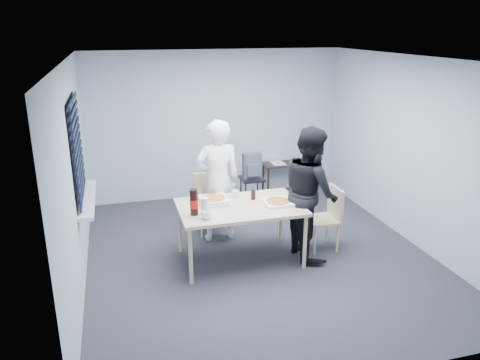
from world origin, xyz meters
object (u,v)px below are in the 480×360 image
object	(u,v)px
mug_b	(235,193)
person_black	(310,193)
mug_a	(206,215)
chair_far	(209,198)
chair_right	(328,214)
side_table	(286,167)
backpack	(252,166)
dining_table	(240,210)
person_white	(218,181)
stool	(252,184)
soda_bottle	(194,203)

from	to	relation	value
mug_b	person_black	bearing A→B (deg)	-23.98
mug_a	chair_far	bearing A→B (deg)	77.25
chair_right	side_table	world-z (taller)	chair_right
backpack	chair_far	bearing A→B (deg)	-123.60
chair_right	mug_b	size ratio (longest dim) A/B	8.90
person_black	dining_table	bearing A→B (deg)	85.79
person_white	person_black	size ratio (longest dim) A/B	1.00
chair_far	mug_b	distance (m)	0.81
chair_far	person_black	size ratio (longest dim) A/B	0.50
side_table	backpack	distance (m)	1.03
chair_right	person_black	world-z (taller)	person_black
mug_a	stool	bearing A→B (deg)	60.08
chair_right	mug_b	bearing A→B (deg)	165.53
stool	mug_b	distance (m)	1.65
chair_far	soda_bottle	size ratio (longest dim) A/B	2.72
chair_right	backpack	xyz separation A→B (m)	(-0.56, 1.76, 0.22)
person_black	soda_bottle	size ratio (longest dim) A/B	5.42
side_table	soda_bottle	size ratio (longest dim) A/B	2.61
dining_table	person_black	bearing A→B (deg)	-4.21
chair_right	person_black	bearing A→B (deg)	-164.88
person_black	stool	size ratio (longest dim) A/B	3.34
dining_table	chair_far	size ratio (longest dim) A/B	1.78
dining_table	mug_b	bearing A→B (deg)	85.40
dining_table	stool	distance (m)	1.95
chair_right	mug_a	size ratio (longest dim) A/B	7.24
chair_far	person_white	size ratio (longest dim) A/B	0.50
person_white	soda_bottle	distance (m)	1.00
chair_right	stool	size ratio (longest dim) A/B	1.68
chair_far	side_table	world-z (taller)	chair_far
person_black	mug_a	distance (m)	1.47
chair_far	stool	world-z (taller)	chair_far
person_black	mug_a	xyz separation A→B (m)	(-1.45, -0.24, -0.06)
dining_table	mug_a	distance (m)	0.60
chair_right	dining_table	bearing A→B (deg)	-179.19
soda_bottle	mug_a	bearing A→B (deg)	-56.52
dining_table	mug_b	world-z (taller)	mug_b
chair_far	side_table	xyz separation A→B (m)	(1.72, 1.29, -0.02)
person_white	person_black	bearing A→B (deg)	143.25
chair_far	person_black	bearing A→B (deg)	-44.63
person_white	chair_right	bearing A→B (deg)	152.95
person_white	chair_far	bearing A→B (deg)	-77.54
chair_far	mug_a	size ratio (longest dim) A/B	7.24
person_black	mug_a	bearing A→B (deg)	99.45
person_black	side_table	size ratio (longest dim) A/B	2.07
person_white	mug_a	xyz separation A→B (m)	(-0.38, -1.04, -0.06)
side_table	stool	distance (m)	1.00
soda_bottle	dining_table	bearing A→B (deg)	12.49
side_table	stool	bearing A→B (deg)	-145.91
mug_a	soda_bottle	world-z (taller)	soda_bottle
chair_far	mug_b	xyz separation A→B (m)	(0.23, -0.72, 0.31)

